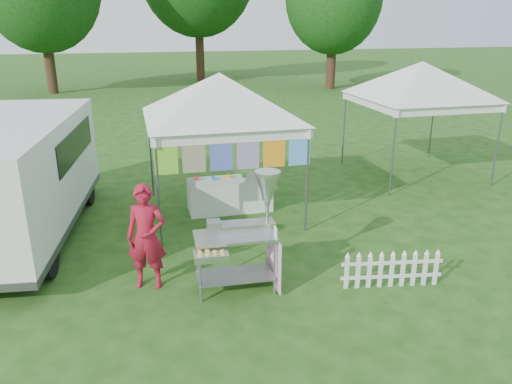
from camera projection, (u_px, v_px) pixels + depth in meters
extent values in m
plane|color=#1D4313|center=(263.00, 291.00, 7.78)|extent=(120.00, 120.00, 0.00)
cylinder|color=#59595E|center=(158.00, 193.00, 9.01)|extent=(0.04, 0.04, 2.10)
cylinder|color=#59595E|center=(307.00, 181.00, 9.66)|extent=(0.04, 0.04, 2.10)
cylinder|color=#59595E|center=(151.00, 154.00, 11.61)|extent=(0.04, 0.04, 2.10)
cylinder|color=#59595E|center=(268.00, 146.00, 12.26)|extent=(0.04, 0.04, 2.10)
cube|color=white|center=(235.00, 137.00, 9.02)|extent=(3.00, 0.03, 0.22)
cube|color=white|center=(210.00, 110.00, 11.63)|extent=(3.00, 0.03, 0.22)
pyramid|color=white|center=(219.00, 73.00, 10.00)|extent=(4.24, 4.24, 0.90)
cylinder|color=#59595E|center=(234.00, 132.00, 9.00)|extent=(3.00, 0.03, 0.03)
cube|color=green|center=(166.00, 156.00, 8.83)|extent=(0.42, 0.01, 0.70)
cube|color=orange|center=(194.00, 154.00, 8.94)|extent=(0.42, 0.01, 0.70)
cube|color=purple|center=(221.00, 152.00, 9.06)|extent=(0.42, 0.01, 0.70)
cube|color=#34BBC5|center=(248.00, 150.00, 9.17)|extent=(0.42, 0.01, 0.70)
cube|color=orange|center=(274.00, 149.00, 9.28)|extent=(0.42, 0.01, 0.70)
cube|color=blue|center=(300.00, 147.00, 9.40)|extent=(0.42, 0.01, 0.70)
cylinder|color=#59595E|center=(393.00, 153.00, 11.65)|extent=(0.04, 0.04, 2.10)
cylinder|color=#59595E|center=(497.00, 146.00, 12.30)|extent=(0.04, 0.04, 2.10)
cylinder|color=#59595E|center=(344.00, 129.00, 14.25)|extent=(0.04, 0.04, 2.10)
cylinder|color=#59595E|center=(432.00, 124.00, 14.90)|extent=(0.04, 0.04, 2.10)
cube|color=white|center=(452.00, 110.00, 11.66)|extent=(3.00, 0.03, 0.22)
cube|color=white|center=(392.00, 93.00, 14.26)|extent=(3.00, 0.03, 0.22)
pyramid|color=white|center=(423.00, 61.00, 12.63)|extent=(4.24, 4.24, 0.90)
cylinder|color=#59595E|center=(452.00, 107.00, 11.63)|extent=(3.00, 0.03, 0.03)
cylinder|color=#331C12|center=(49.00, 57.00, 27.73)|extent=(0.56, 0.56, 3.96)
cylinder|color=#331C12|center=(200.00, 44.00, 33.32)|extent=(0.56, 0.56, 4.84)
cylinder|color=#331C12|center=(331.00, 59.00, 29.64)|extent=(0.56, 0.56, 3.52)
cylinder|color=gray|center=(200.00, 275.00, 7.34)|extent=(0.04, 0.04, 0.92)
cylinder|color=gray|center=(275.00, 267.00, 7.55)|extent=(0.04, 0.04, 0.92)
cylinder|color=gray|center=(197.00, 259.00, 7.81)|extent=(0.04, 0.04, 0.92)
cylinder|color=gray|center=(267.00, 253.00, 8.02)|extent=(0.04, 0.04, 0.92)
cube|color=gray|center=(235.00, 275.00, 7.75)|extent=(1.19, 0.64, 0.02)
cube|color=#B7B7BC|center=(235.00, 236.00, 7.53)|extent=(1.26, 0.67, 0.04)
cube|color=#B7B7BC|center=(246.00, 228.00, 7.58)|extent=(0.88, 0.30, 0.15)
cube|color=gray|center=(214.00, 228.00, 7.48)|extent=(0.21, 0.23, 0.23)
cylinder|color=gray|center=(267.00, 204.00, 7.52)|extent=(0.05, 0.05, 0.92)
cone|color=#B7B7BC|center=(267.00, 188.00, 7.44)|extent=(0.39, 0.39, 0.41)
cylinder|color=#B7B7BC|center=(268.00, 173.00, 7.36)|extent=(0.41, 0.41, 0.06)
cube|color=#B7B7BC|center=(211.00, 256.00, 7.13)|extent=(0.51, 0.33, 0.10)
cube|color=#FFABD6|center=(275.00, 259.00, 7.80)|extent=(0.06, 0.77, 0.83)
cube|color=white|center=(276.00, 233.00, 7.33)|extent=(0.02, 0.14, 0.18)
imported|color=maroon|center=(146.00, 237.00, 7.68)|extent=(0.70, 0.54, 1.69)
cube|color=white|center=(10.00, 172.00, 9.28)|extent=(2.76, 5.60, 1.88)
cube|color=#59595E|center=(18.00, 219.00, 9.59)|extent=(2.79, 5.65, 0.13)
cube|color=white|center=(47.00, 162.00, 11.60)|extent=(2.12, 0.99, 0.97)
cube|color=black|center=(76.00, 144.00, 9.90)|extent=(0.36, 2.94, 0.59)
cube|color=black|center=(46.00, 125.00, 11.71)|extent=(1.82, 0.24, 0.59)
cylinder|color=black|center=(46.00, 257.00, 8.10)|extent=(0.32, 0.75, 0.73)
cylinder|color=black|center=(86.00, 189.00, 11.32)|extent=(0.32, 0.75, 0.73)
cube|color=white|center=(347.00, 273.00, 7.77)|extent=(0.07, 0.03, 0.56)
cube|color=white|center=(358.00, 272.00, 7.79)|extent=(0.07, 0.03, 0.56)
cube|color=white|center=(369.00, 272.00, 7.80)|extent=(0.07, 0.03, 0.56)
cube|color=white|center=(380.00, 271.00, 7.81)|extent=(0.07, 0.03, 0.56)
cube|color=white|center=(392.00, 271.00, 7.83)|extent=(0.07, 0.03, 0.56)
cube|color=white|center=(403.00, 270.00, 7.84)|extent=(0.07, 0.03, 0.56)
cube|color=white|center=(414.00, 270.00, 7.86)|extent=(0.07, 0.03, 0.56)
cube|color=white|center=(425.00, 269.00, 7.87)|extent=(0.07, 0.03, 0.56)
cube|color=white|center=(436.00, 269.00, 7.88)|extent=(0.07, 0.03, 0.56)
cube|color=white|center=(391.00, 276.00, 7.86)|extent=(1.60, 0.29, 0.05)
cube|color=white|center=(392.00, 263.00, 7.78)|extent=(1.60, 0.29, 0.05)
cube|color=white|center=(230.00, 195.00, 10.98)|extent=(1.80, 0.70, 0.71)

